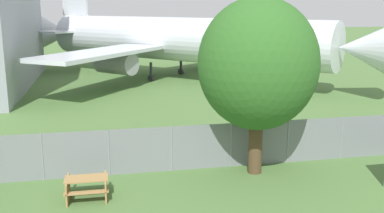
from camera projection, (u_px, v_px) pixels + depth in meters
perimeter_fence at (231, 145)px, 18.94m from camera, size 56.07×0.07×1.91m
airplane at (175, 40)px, 41.01m from camera, size 29.22×29.19×11.51m
picnic_bench_near_cabin at (87, 185)px, 15.93m from camera, size 1.53×1.42×0.76m
tree_left_of_cabin at (258, 65)px, 17.47m from camera, size 4.72×4.72×7.08m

